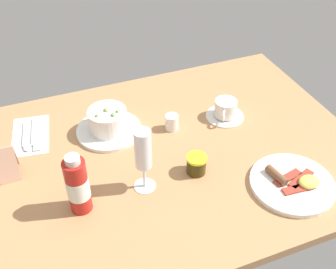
{
  "coord_description": "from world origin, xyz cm",
  "views": [
    {
      "loc": [
        35.85,
        83.77,
        82.07
      ],
      "look_at": [
        2.92,
        -0.44,
        6.35
      ],
      "focal_mm": 43.48,
      "sensor_mm": 36.0,
      "label": 1
    }
  ],
  "objects_px": {
    "menu_card": "(6,162)",
    "creamer_jug": "(172,122)",
    "coffee_cup": "(225,110)",
    "breakfast_plate": "(293,183)",
    "wine_glass": "(143,152)",
    "jam_jar": "(196,164)",
    "porridge_bowl": "(108,122)",
    "cutlery_setting": "(30,136)",
    "sauce_bottle_red": "(78,186)"
  },
  "relations": [
    {
      "from": "menu_card",
      "to": "creamer_jug",
      "type": "bearing_deg",
      "value": -177.39
    },
    {
      "from": "coffee_cup",
      "to": "breakfast_plate",
      "type": "distance_m",
      "value": 0.34
    },
    {
      "from": "coffee_cup",
      "to": "wine_glass",
      "type": "height_order",
      "value": "wine_glass"
    },
    {
      "from": "coffee_cup",
      "to": "jam_jar",
      "type": "height_order",
      "value": "coffee_cup"
    },
    {
      "from": "porridge_bowl",
      "to": "coffee_cup",
      "type": "distance_m",
      "value": 0.38
    },
    {
      "from": "cutlery_setting",
      "to": "coffee_cup",
      "type": "xyz_separation_m",
      "value": [
        -0.61,
        0.13,
        0.03
      ]
    },
    {
      "from": "wine_glass",
      "to": "porridge_bowl",
      "type": "bearing_deg",
      "value": -83.48
    },
    {
      "from": "cutlery_setting",
      "to": "creamer_jug",
      "type": "relative_size",
      "value": 3.67
    },
    {
      "from": "jam_jar",
      "to": "breakfast_plate",
      "type": "xyz_separation_m",
      "value": [
        -0.22,
        0.15,
        -0.02
      ]
    },
    {
      "from": "creamer_jug",
      "to": "sauce_bottle_red",
      "type": "relative_size",
      "value": 0.32
    },
    {
      "from": "porridge_bowl",
      "to": "jam_jar",
      "type": "distance_m",
      "value": 0.32
    },
    {
      "from": "coffee_cup",
      "to": "sauce_bottle_red",
      "type": "bearing_deg",
      "value": 21.84
    },
    {
      "from": "menu_card",
      "to": "sauce_bottle_red",
      "type": "bearing_deg",
      "value": 130.05
    },
    {
      "from": "porridge_bowl",
      "to": "coffee_cup",
      "type": "xyz_separation_m",
      "value": [
        -0.38,
        0.06,
        -0.01
      ]
    },
    {
      "from": "coffee_cup",
      "to": "porridge_bowl",
      "type": "bearing_deg",
      "value": -9.66
    },
    {
      "from": "porridge_bowl",
      "to": "coffee_cup",
      "type": "relative_size",
      "value": 1.63
    },
    {
      "from": "creamer_jug",
      "to": "wine_glass",
      "type": "xyz_separation_m",
      "value": [
        0.16,
        0.2,
        0.1
      ]
    },
    {
      "from": "porridge_bowl",
      "to": "breakfast_plate",
      "type": "bearing_deg",
      "value": 134.93
    },
    {
      "from": "creamer_jug",
      "to": "menu_card",
      "type": "bearing_deg",
      "value": 2.61
    },
    {
      "from": "porridge_bowl",
      "to": "breakfast_plate",
      "type": "height_order",
      "value": "porridge_bowl"
    },
    {
      "from": "creamer_jug",
      "to": "sauce_bottle_red",
      "type": "distance_m",
      "value": 0.4
    },
    {
      "from": "breakfast_plate",
      "to": "cutlery_setting",
      "type": "bearing_deg",
      "value": -36.47
    },
    {
      "from": "breakfast_plate",
      "to": "porridge_bowl",
      "type": "bearing_deg",
      "value": -45.07
    },
    {
      "from": "sauce_bottle_red",
      "to": "porridge_bowl",
      "type": "bearing_deg",
      "value": -118.01
    },
    {
      "from": "porridge_bowl",
      "to": "breakfast_plate",
      "type": "relative_size",
      "value": 0.89
    },
    {
      "from": "porridge_bowl",
      "to": "menu_card",
      "type": "height_order",
      "value": "menu_card"
    },
    {
      "from": "coffee_cup",
      "to": "creamer_jug",
      "type": "height_order",
      "value": "coffee_cup"
    },
    {
      "from": "coffee_cup",
      "to": "menu_card",
      "type": "distance_m",
      "value": 0.69
    },
    {
      "from": "creamer_jug",
      "to": "cutlery_setting",
      "type": "bearing_deg",
      "value": -16.29
    },
    {
      "from": "porridge_bowl",
      "to": "creamer_jug",
      "type": "xyz_separation_m",
      "value": [
        -0.19,
        0.06,
        -0.01
      ]
    },
    {
      "from": "cutlery_setting",
      "to": "sauce_bottle_red",
      "type": "distance_m",
      "value": 0.36
    },
    {
      "from": "porridge_bowl",
      "to": "jam_jar",
      "type": "xyz_separation_m",
      "value": [
        -0.18,
        0.26,
        -0.01
      ]
    },
    {
      "from": "creamer_jug",
      "to": "sauce_bottle_red",
      "type": "height_order",
      "value": "sauce_bottle_red"
    },
    {
      "from": "creamer_jug",
      "to": "jam_jar",
      "type": "distance_m",
      "value": 0.21
    },
    {
      "from": "sauce_bottle_red",
      "to": "menu_card",
      "type": "distance_m",
      "value": 0.26
    },
    {
      "from": "cutlery_setting",
      "to": "jam_jar",
      "type": "distance_m",
      "value": 0.53
    },
    {
      "from": "sauce_bottle_red",
      "to": "breakfast_plate",
      "type": "distance_m",
      "value": 0.57
    },
    {
      "from": "wine_glass",
      "to": "jam_jar",
      "type": "height_order",
      "value": "wine_glass"
    },
    {
      "from": "wine_glass",
      "to": "breakfast_plate",
      "type": "height_order",
      "value": "wine_glass"
    },
    {
      "from": "breakfast_plate",
      "to": "menu_card",
      "type": "height_order",
      "value": "menu_card"
    },
    {
      "from": "wine_glass",
      "to": "menu_card",
      "type": "xyz_separation_m",
      "value": [
        0.34,
        -0.18,
        -0.08
      ]
    },
    {
      "from": "creamer_jug",
      "to": "sauce_bottle_red",
      "type": "xyz_separation_m",
      "value": [
        0.34,
        0.22,
        0.06
      ]
    },
    {
      "from": "cutlery_setting",
      "to": "breakfast_plate",
      "type": "distance_m",
      "value": 0.8
    },
    {
      "from": "creamer_jug",
      "to": "jam_jar",
      "type": "bearing_deg",
      "value": 87.95
    },
    {
      "from": "jam_jar",
      "to": "sauce_bottle_red",
      "type": "bearing_deg",
      "value": 2.0
    },
    {
      "from": "porridge_bowl",
      "to": "cutlery_setting",
      "type": "distance_m",
      "value": 0.25
    },
    {
      "from": "jam_jar",
      "to": "breakfast_plate",
      "type": "bearing_deg",
      "value": 146.98
    },
    {
      "from": "jam_jar",
      "to": "menu_card",
      "type": "bearing_deg",
      "value": -20.35
    },
    {
      "from": "breakfast_plate",
      "to": "creamer_jug",
      "type": "bearing_deg",
      "value": -58.31
    },
    {
      "from": "coffee_cup",
      "to": "menu_card",
      "type": "relative_size",
      "value": 1.28
    }
  ]
}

